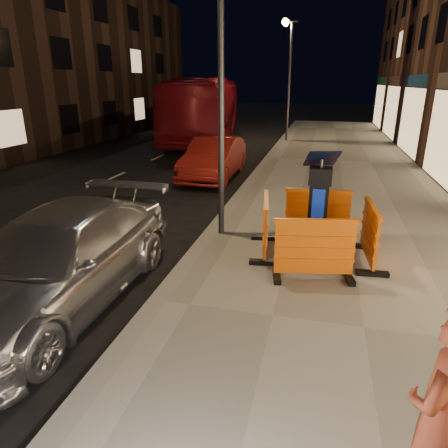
% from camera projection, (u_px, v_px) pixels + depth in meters
% --- Properties ---
extents(ground_plane, '(120.00, 120.00, 0.00)m').
position_uv_depth(ground_plane, '(158.00, 309.00, 6.12)').
color(ground_plane, black).
rests_on(ground_plane, ground).
extents(sidewalk, '(6.00, 60.00, 0.15)m').
position_uv_depth(sidewalk, '(364.00, 332.00, 5.42)').
color(sidewalk, gray).
rests_on(sidewalk, ground).
extents(kerb, '(0.30, 60.00, 0.15)m').
position_uv_depth(kerb, '(158.00, 304.00, 6.09)').
color(kerb, slate).
rests_on(kerb, ground).
extents(parking_kiosk, '(0.66, 0.66, 1.90)m').
position_uv_depth(parking_kiosk, '(318.00, 208.00, 7.28)').
color(parking_kiosk, black).
rests_on(parking_kiosk, sidewalk).
extents(barrier_front, '(1.44, 0.81, 1.06)m').
position_uv_depth(barrier_front, '(314.00, 249.00, 6.56)').
color(barrier_front, '#FF690A').
rests_on(barrier_front, sidewalk).
extents(barrier_back, '(1.39, 0.63, 1.06)m').
position_uv_depth(barrier_back, '(317.00, 214.00, 8.29)').
color(barrier_back, '#FF690A').
rests_on(barrier_back, sidewalk).
extents(barrier_kerbside, '(0.75, 1.43, 1.06)m').
position_uv_depth(barrier_kerbside, '(265.00, 226.00, 7.64)').
color(barrier_kerbside, '#FF690A').
rests_on(barrier_kerbside, sidewalk).
extents(barrier_bldgside, '(0.66, 1.40, 1.06)m').
position_uv_depth(barrier_bldgside, '(370.00, 234.00, 7.21)').
color(barrier_bldgside, '#FF690A').
rests_on(barrier_bldgside, sidewalk).
extents(car_silver, '(2.11, 4.97, 1.43)m').
position_uv_depth(car_silver, '(64.00, 300.00, 6.34)').
color(car_silver, silver).
rests_on(car_silver, ground).
extents(car_red, '(1.51, 4.32, 1.42)m').
position_uv_depth(car_red, '(214.00, 178.00, 14.34)').
color(car_red, maroon).
rests_on(car_red, ground).
extents(bus_doubledecker, '(4.65, 12.64, 3.44)m').
position_uv_depth(bus_doubledecker, '(206.00, 140.00, 23.63)').
color(bus_doubledecker, maroon).
rests_on(bus_doubledecker, ground).
extents(man, '(0.74, 0.79, 1.82)m').
position_uv_depth(man, '(439.00, 419.00, 2.80)').
color(man, '#953A25').
rests_on(man, sidewalk).
extents(street_lamp_mid, '(0.12, 0.12, 6.00)m').
position_uv_depth(street_lamp_mid, '(221.00, 89.00, 7.74)').
color(street_lamp_mid, '#3F3F44').
rests_on(street_lamp_mid, sidewalk).
extents(street_lamp_far, '(0.12, 0.12, 6.00)m').
position_uv_depth(street_lamp_far, '(289.00, 84.00, 21.45)').
color(street_lamp_far, '#3F3F44').
rests_on(street_lamp_far, sidewalk).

